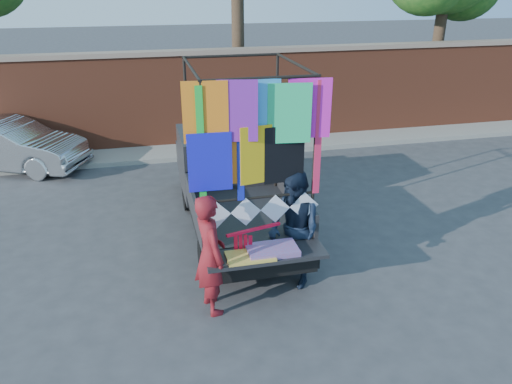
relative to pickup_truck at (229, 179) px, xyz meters
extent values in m
plane|color=#38383A|center=(0.40, -2.24, -0.81)|extent=(90.00, 90.00, 0.00)
cube|color=brown|center=(0.40, 4.76, 0.44)|extent=(30.00, 0.35, 2.50)
cube|color=gray|center=(0.40, 4.76, 1.74)|extent=(30.00, 0.45, 0.12)
cube|color=gray|center=(0.40, 4.06, -0.75)|extent=(30.00, 1.20, 0.12)
cylinder|color=#38281C|center=(1.40, 5.96, 1.92)|extent=(0.36, 0.36, 5.46)
cylinder|color=#38281C|center=(7.90, 5.96, 1.46)|extent=(0.36, 0.36, 4.55)
cylinder|color=black|center=(-0.75, 0.57, -0.50)|extent=(0.21, 0.63, 0.63)
cylinder|color=black|center=(-0.75, -2.01, -0.50)|extent=(0.21, 0.63, 0.63)
cylinder|color=black|center=(0.75, 0.57, -0.50)|extent=(0.21, 0.63, 0.63)
cylinder|color=black|center=(0.75, -2.01, -0.50)|extent=(0.21, 0.63, 0.63)
cube|color=black|center=(0.00, -0.76, -0.33)|extent=(1.63, 4.02, 0.29)
cube|color=black|center=(0.00, -1.48, -0.06)|extent=(1.72, 2.20, 0.10)
cube|color=black|center=(-0.84, -1.48, 0.15)|extent=(0.06, 2.20, 0.43)
cube|color=black|center=(0.84, -1.48, 0.15)|extent=(0.06, 2.20, 0.43)
cube|color=black|center=(0.00, -0.40, 0.15)|extent=(1.72, 0.06, 0.43)
cube|color=black|center=(0.00, 0.53, 0.19)|extent=(1.72, 1.53, 1.20)
cube|color=#8C9EAD|center=(0.00, 0.10, 0.58)|extent=(1.53, 0.06, 0.53)
cube|color=#8C9EAD|center=(0.00, 1.24, 0.38)|extent=(1.53, 0.10, 0.67)
cube|color=black|center=(0.00, 1.58, -0.05)|extent=(1.67, 0.86, 0.53)
cube|color=black|center=(0.00, -2.82, -0.05)|extent=(1.72, 0.53, 0.06)
cube|color=black|center=(0.00, -2.60, -0.41)|extent=(1.77, 0.14, 0.17)
cylinder|color=black|center=(-0.78, -2.49, 1.18)|extent=(0.05, 0.05, 2.39)
cylinder|color=black|center=(-0.78, -0.48, 1.18)|extent=(0.05, 0.05, 2.39)
cylinder|color=black|center=(0.78, -2.49, 1.18)|extent=(0.05, 0.05, 2.39)
cylinder|color=black|center=(0.78, -0.48, 1.18)|extent=(0.05, 0.05, 2.39)
cylinder|color=black|center=(0.00, -2.49, 2.37)|extent=(1.63, 0.04, 0.04)
cylinder|color=black|center=(0.00, -0.48, 2.37)|extent=(1.63, 0.04, 0.04)
cylinder|color=black|center=(-0.78, -1.48, 2.37)|extent=(0.04, 2.06, 0.04)
cylinder|color=black|center=(0.78, -1.48, 2.37)|extent=(0.04, 2.06, 0.04)
cylinder|color=black|center=(0.00, -2.49, 0.70)|extent=(1.63, 0.04, 0.04)
cube|color=orange|center=(-0.72, -2.51, 1.94)|extent=(0.59, 0.01, 0.81)
cube|color=purple|center=(-0.36, -2.54, 1.94)|extent=(0.59, 0.01, 0.81)
cube|color=#35A8FF|center=(0.00, -2.51, 1.94)|extent=(0.59, 0.01, 0.81)
cube|color=#24CC7A|center=(0.36, -2.54, 1.94)|extent=(0.59, 0.01, 0.81)
cube|color=#F61BCF|center=(0.72, -2.51, 1.94)|extent=(0.59, 0.01, 0.81)
cube|color=#181BDC|center=(-0.72, -2.54, 1.32)|extent=(0.59, 0.01, 0.81)
cube|color=orange|center=(-0.36, -2.51, 1.32)|extent=(0.59, 0.01, 0.81)
cube|color=yellow|center=(0.00, -2.54, 1.32)|extent=(0.59, 0.01, 0.81)
cube|color=black|center=(0.36, -2.51, 1.32)|extent=(0.59, 0.01, 0.81)
cube|color=green|center=(-0.81, -2.52, 1.51)|extent=(0.10, 0.01, 1.63)
cube|color=#E82653|center=(0.81, -2.52, 1.51)|extent=(0.10, 0.01, 1.63)
cube|color=#1525C3|center=(-0.29, -2.52, 1.51)|extent=(0.10, 0.01, 1.63)
cube|color=white|center=(-0.65, -2.51, 0.51)|extent=(0.43, 0.01, 0.43)
cube|color=white|center=(-0.22, -2.51, 0.51)|extent=(0.43, 0.01, 0.43)
cube|color=white|center=(0.22, -2.51, 0.51)|extent=(0.43, 0.01, 0.43)
cube|color=white|center=(0.65, -2.51, 0.51)|extent=(0.43, 0.01, 0.43)
cube|color=#E93362|center=(0.10, -2.82, 0.02)|extent=(0.72, 0.43, 0.08)
cube|color=#E7C149|center=(-0.24, -2.89, 0.00)|extent=(0.67, 0.38, 0.04)
imported|color=#AAAEB1|center=(-4.74, 3.90, -0.20)|extent=(3.94, 2.71, 1.23)
imported|color=maroon|center=(-0.79, -2.83, 0.07)|extent=(0.55, 0.72, 1.77)
imported|color=#131E31|center=(0.52, -2.46, 0.11)|extent=(0.96, 1.08, 1.84)
cube|color=red|center=(-0.13, -2.65, 0.28)|extent=(0.83, 0.24, 0.04)
cube|color=red|center=(-0.40, -2.67, 0.02)|extent=(0.05, 0.02, 0.49)
cube|color=red|center=(-0.33, -2.67, 0.00)|extent=(0.05, 0.02, 0.49)
cube|color=red|center=(-0.26, -2.67, -0.02)|extent=(0.05, 0.02, 0.49)
cube|color=red|center=(-0.19, -2.67, -0.04)|extent=(0.05, 0.02, 0.49)
camera|label=1|loc=(-1.54, -8.74, 3.58)|focal=35.00mm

